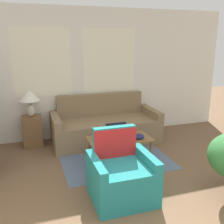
{
  "coord_description": "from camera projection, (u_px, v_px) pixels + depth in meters",
  "views": [
    {
      "loc": [
        -1.07,
        -1.59,
        1.93
      ],
      "look_at": [
        0.31,
        2.6,
        0.75
      ],
      "focal_mm": 42.0,
      "sensor_mm": 36.0,
      "label": 1
    }
  ],
  "objects": [
    {
      "name": "rug",
      "position": [
        110.0,
        152.0,
        4.75
      ],
      "size": [
        1.8,
        1.97,
        0.01
      ],
      "color": "slate",
      "rests_on": "ground_plane"
    },
    {
      "name": "table_lamp",
      "position": [
        30.0,
        98.0,
        4.83
      ],
      "size": [
        0.38,
        0.38,
        0.5
      ],
      "color": "beige",
      "rests_on": "side_table"
    },
    {
      "name": "armchair",
      "position": [
        121.0,
        177.0,
        3.32
      ],
      "size": [
        0.76,
        0.71,
        0.87
      ],
      "color": "teal",
      "rests_on": "ground_plane"
    },
    {
      "name": "cup_yellow",
      "position": [
        131.0,
        130.0,
        4.37
      ],
      "size": [
        0.08,
        0.08,
        0.11
      ],
      "color": "#191E4C",
      "rests_on": "coffee_table"
    },
    {
      "name": "couch",
      "position": [
        105.0,
        127.0,
        5.26
      ],
      "size": [
        2.08,
        0.9,
        0.91
      ],
      "color": "#846B4C",
      "rests_on": "ground_plane"
    },
    {
      "name": "coffee_table",
      "position": [
        120.0,
        142.0,
        4.16
      ],
      "size": [
        1.0,
        0.52,
        0.46
      ],
      "color": "brown",
      "rests_on": "ground_plane"
    },
    {
      "name": "laptop",
      "position": [
        118.0,
        134.0,
        4.18
      ],
      "size": [
        0.35,
        0.26,
        0.22
      ],
      "color": "black",
      "rests_on": "coffee_table"
    },
    {
      "name": "side_table",
      "position": [
        33.0,
        131.0,
        5.0
      ],
      "size": [
        0.36,
        0.36,
        0.58
      ],
      "color": "brown",
      "rests_on": "ground_plane"
    },
    {
      "name": "cup_white",
      "position": [
        104.0,
        139.0,
        3.97
      ],
      "size": [
        0.1,
        0.1,
        0.1
      ],
      "color": "#B23D38",
      "rests_on": "coffee_table"
    },
    {
      "name": "snack_bowl",
      "position": [
        139.0,
        136.0,
        4.13
      ],
      "size": [
        0.17,
        0.17,
        0.07
      ],
      "color": "#191E4C",
      "rests_on": "coffee_table"
    },
    {
      "name": "cup_navy",
      "position": [
        96.0,
        138.0,
        4.03
      ],
      "size": [
        0.08,
        0.08,
        0.08
      ],
      "color": "#B23D38",
      "rests_on": "coffee_table"
    },
    {
      "name": "wall_back",
      "position": [
        81.0,
        74.0,
        5.31
      ],
      "size": [
        6.42,
        0.06,
        2.6
      ],
      "color": "white",
      "rests_on": "ground_plane"
    }
  ]
}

